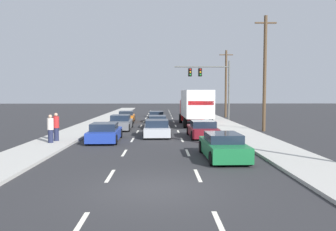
% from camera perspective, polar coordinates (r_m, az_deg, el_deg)
% --- Properties ---
extents(ground_plane, '(140.00, 140.00, 0.00)m').
position_cam_1_polar(ground_plane, '(36.10, -1.60, -1.29)').
color(ground_plane, '#2B2B2D').
extents(sidewalk_right, '(2.82, 80.00, 0.14)m').
position_cam_1_polar(sidewalk_right, '(31.76, 10.44, -1.92)').
color(sidewalk_right, '#B2AFA8').
rests_on(sidewalk_right, ground_plane).
extents(sidewalk_left, '(2.82, 80.00, 0.14)m').
position_cam_1_polar(sidewalk_left, '(31.88, -13.73, -1.94)').
color(sidewalk_left, '#B2AFA8').
rests_on(sidewalk_left, ground_plane).
extents(lane_markings, '(3.54, 62.00, 0.01)m').
position_cam_1_polar(lane_markings, '(32.98, -1.64, -1.76)').
color(lane_markings, silver).
rests_on(lane_markings, ground_plane).
extents(car_orange, '(1.95, 4.39, 1.23)m').
position_cam_1_polar(car_orange, '(37.58, -7.10, -0.25)').
color(car_orange, orange).
rests_on(car_orange, ground_plane).
extents(car_gray, '(1.94, 4.66, 1.29)m').
position_cam_1_polar(car_gray, '(30.02, -8.05, -1.24)').
color(car_gray, slate).
rests_on(car_gray, ground_plane).
extents(car_blue, '(2.07, 4.48, 1.24)m').
position_cam_1_polar(car_blue, '(22.73, -10.70, -2.91)').
color(car_blue, '#1E389E').
rests_on(car_blue, ground_plane).
extents(car_black, '(1.82, 4.10, 1.21)m').
position_cam_1_polar(car_black, '(37.23, -1.97, -0.25)').
color(car_black, black).
rests_on(car_black, ground_plane).
extents(car_tan, '(1.91, 4.52, 1.15)m').
position_cam_1_polar(car_tan, '(31.00, -1.83, -1.13)').
color(car_tan, tan).
rests_on(car_tan, ground_plane).
extents(car_silver, '(2.04, 4.10, 1.24)m').
position_cam_1_polar(car_silver, '(24.83, -1.91, -2.27)').
color(car_silver, '#B7BABF').
rests_on(car_silver, ground_plane).
extents(box_truck, '(2.82, 8.23, 3.49)m').
position_cam_1_polar(box_truck, '(33.09, 4.68, 1.73)').
color(box_truck, white).
rests_on(box_truck, ground_plane).
extents(car_maroon, '(2.02, 4.18, 1.24)m').
position_cam_1_polar(car_maroon, '(24.41, 5.88, -2.38)').
color(car_maroon, maroon).
rests_on(car_maroon, ground_plane).
extents(car_green, '(1.97, 4.41, 1.24)m').
position_cam_1_polar(car_green, '(16.70, 9.37, -5.23)').
color(car_green, '#196B38').
rests_on(car_green, ground_plane).
extents(traffic_signal_mast, '(6.55, 0.69, 7.01)m').
position_cam_1_polar(traffic_signal_mast, '(39.89, 6.63, 6.46)').
color(traffic_signal_mast, '#595B56').
rests_on(traffic_signal_mast, ground_plane).
extents(utility_pole_mid, '(1.80, 0.28, 9.61)m').
position_cam_1_polar(utility_pole_mid, '(29.31, 16.14, 7.07)').
color(utility_pole_mid, brown).
rests_on(utility_pole_mid, ground_plane).
extents(utility_pole_far, '(1.80, 0.28, 8.89)m').
position_cam_1_polar(utility_pole_far, '(45.42, 9.83, 5.48)').
color(utility_pole_far, brown).
rests_on(utility_pole_far, ground_plane).
extents(pedestrian_near_corner, '(0.38, 0.38, 1.80)m').
position_cam_1_polar(pedestrian_near_corner, '(22.69, -18.50, -1.84)').
color(pedestrian_near_corner, '#1E233F').
rests_on(pedestrian_near_corner, sidewalk_left).
extents(pedestrian_mid_block, '(0.38, 0.38, 1.74)m').
position_cam_1_polar(pedestrian_mid_block, '(21.92, -19.36, -2.13)').
color(pedestrian_mid_block, '#1E233F').
rests_on(pedestrian_mid_block, sidewalk_left).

